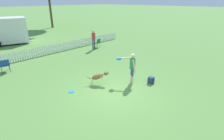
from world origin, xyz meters
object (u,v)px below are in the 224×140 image
(frisbee_near_dog, at_px, (72,92))
(backpack_on_grass, at_px, (151,80))
(frisbee_near_handler, at_px, (153,78))
(leaping_dog, at_px, (98,76))
(folding_chair_center, at_px, (5,64))
(equipment_trailer, at_px, (1,31))
(folding_chair_blue_left, at_px, (98,42))
(handler_person, at_px, (131,65))
(spectator_standing, at_px, (93,38))

(frisbee_near_dog, xyz_separation_m, backpack_on_grass, (3.40, -2.28, 0.16))
(frisbee_near_handler, bearing_deg, leaping_dog, 146.01)
(frisbee_near_handler, bearing_deg, backpack_on_grass, -158.78)
(leaping_dog, height_order, folding_chair_center, folding_chair_center)
(frisbee_near_dog, xyz_separation_m, equipment_trailer, (1.22, 12.93, 1.30))
(backpack_on_grass, distance_m, folding_chair_blue_left, 8.11)
(handler_person, xyz_separation_m, spectator_standing, (3.17, 6.38, 0.03))
(leaping_dog, xyz_separation_m, folding_chair_blue_left, (5.13, 5.51, 0.04))
(leaping_dog, distance_m, frisbee_near_handler, 3.09)
(frisbee_near_handler, xyz_separation_m, equipment_trailer, (-2.77, 14.98, 1.30))
(frisbee_near_handler, bearing_deg, spectator_standing, 75.10)
(folding_chair_blue_left, bearing_deg, frisbee_near_handler, 60.23)
(frisbee_near_handler, xyz_separation_m, folding_chair_center, (-5.20, 7.05, 0.47))
(frisbee_near_dog, relative_size, equipment_trailer, 0.05)
(folding_chair_blue_left, xyz_separation_m, folding_chair_center, (-7.79, -0.18, 0.00))
(folding_chair_center, bearing_deg, handler_person, 132.65)
(leaping_dog, bearing_deg, handler_person, 90.53)
(spectator_standing, bearing_deg, handler_person, 68.63)
(frisbee_near_handler, distance_m, equipment_trailer, 15.29)
(leaping_dog, relative_size, frisbee_near_dog, 3.89)
(handler_person, height_order, frisbee_near_handler, handler_person)
(spectator_standing, bearing_deg, frisbee_near_dog, 44.98)
(folding_chair_center, bearing_deg, leaping_dog, 128.30)
(frisbee_near_handler, distance_m, backpack_on_grass, 0.66)
(backpack_on_grass, xyz_separation_m, folding_chair_center, (-4.61, 7.28, 0.31))
(folding_chair_blue_left, height_order, equipment_trailer, equipment_trailer)
(frisbee_near_dog, xyz_separation_m, spectator_standing, (5.84, 4.89, 1.03))
(backpack_on_grass, bearing_deg, leaping_dog, 135.01)
(handler_person, xyz_separation_m, folding_chair_blue_left, (3.91, 6.66, -0.54))
(frisbee_near_dog, height_order, folding_chair_blue_left, folding_chair_blue_left)
(frisbee_near_handler, bearing_deg, frisbee_near_dog, 152.81)
(folding_chair_blue_left, distance_m, equipment_trailer, 9.47)
(frisbee_near_handler, height_order, folding_chair_blue_left, folding_chair_blue_left)
(frisbee_near_handler, relative_size, folding_chair_center, 0.30)
(frisbee_near_handler, xyz_separation_m, frisbee_near_dog, (-3.99, 2.05, 0.00))
(frisbee_near_dog, bearing_deg, equipment_trailer, 84.63)
(frisbee_near_handler, height_order, frisbee_near_dog, same)
(leaping_dog, xyz_separation_m, frisbee_near_dog, (-1.45, 0.34, -0.43))
(leaping_dog, bearing_deg, frisbee_near_dog, -59.17)
(handler_person, relative_size, folding_chair_center, 1.99)
(frisbee_near_dog, height_order, equipment_trailer, equipment_trailer)
(equipment_trailer, bearing_deg, handler_person, -67.30)
(frisbee_near_handler, height_order, folding_chair_center, folding_chair_center)
(handler_person, xyz_separation_m, backpack_on_grass, (0.73, -0.79, -0.85))
(folding_chair_center, distance_m, equipment_trailer, 8.34)
(handler_person, relative_size, frisbee_near_dog, 6.54)
(leaping_dog, xyz_separation_m, frisbee_near_handler, (2.54, -1.71, -0.43))
(equipment_trailer, bearing_deg, backpack_on_grass, -64.90)
(folding_chair_center, height_order, equipment_trailer, equipment_trailer)
(handler_person, relative_size, backpack_on_grass, 4.75)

